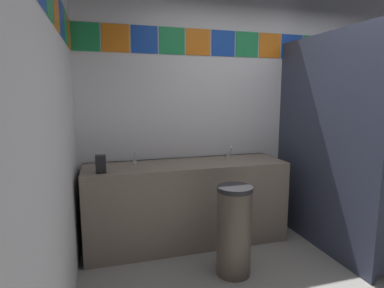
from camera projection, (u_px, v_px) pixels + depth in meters
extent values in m
cube|color=silver|center=(255.00, 110.00, 3.67)|extent=(3.97, 0.08, 2.70)
cube|color=#1E8C4C|center=(85.00, 37.00, 3.00)|extent=(0.27, 0.01, 0.27)
cube|color=orange|center=(116.00, 38.00, 3.08)|extent=(0.27, 0.01, 0.27)
cube|color=#1947B7|center=(145.00, 39.00, 3.16)|extent=(0.27, 0.01, 0.27)
cube|color=#1E8C4C|center=(172.00, 41.00, 3.24)|extent=(0.27, 0.01, 0.27)
cube|color=orange|center=(198.00, 42.00, 3.32)|extent=(0.27, 0.01, 0.27)
cube|color=#1947B7|center=(223.00, 43.00, 3.40)|extent=(0.27, 0.01, 0.27)
cube|color=#1E8C4C|center=(247.00, 44.00, 3.47)|extent=(0.27, 0.01, 0.27)
cube|color=orange|center=(270.00, 46.00, 3.55)|extent=(0.27, 0.01, 0.27)
cube|color=#1947B7|center=(292.00, 47.00, 3.63)|extent=(0.27, 0.01, 0.27)
cube|color=#1E8C4C|center=(313.00, 48.00, 3.71)|extent=(0.27, 0.01, 0.27)
cube|color=orange|center=(333.00, 49.00, 3.79)|extent=(0.27, 0.01, 0.27)
cube|color=#1947B7|center=(352.00, 50.00, 3.87)|extent=(0.27, 0.01, 0.27)
cube|color=#1E8C4C|center=(370.00, 50.00, 3.94)|extent=(0.27, 0.01, 0.27)
cube|color=silver|center=(40.00, 131.00, 1.55)|extent=(0.08, 3.20, 2.70)
cube|color=orange|center=(56.00, 8.00, 2.00)|extent=(0.01, 0.27, 0.27)
cube|color=#1947B7|center=(61.00, 18.00, 2.28)|extent=(0.01, 0.27, 0.27)
cube|color=#1E8C4C|center=(65.00, 26.00, 2.56)|extent=(0.01, 0.27, 0.27)
cube|color=orange|center=(69.00, 33.00, 2.83)|extent=(0.01, 0.27, 0.27)
cube|color=gray|center=(187.00, 203.00, 3.25)|extent=(2.03, 0.58, 0.84)
cube|color=gray|center=(180.00, 162.00, 3.45)|extent=(2.03, 0.03, 0.08)
cylinder|color=silver|center=(136.00, 173.00, 3.02)|extent=(0.34, 0.34, 0.10)
cylinder|color=silver|center=(234.00, 166.00, 3.30)|extent=(0.34, 0.34, 0.10)
cylinder|color=silver|center=(135.00, 162.00, 3.14)|extent=(0.04, 0.04, 0.05)
cylinder|color=silver|center=(135.00, 156.00, 3.08)|extent=(0.02, 0.06, 0.09)
cylinder|color=silver|center=(229.00, 156.00, 3.42)|extent=(0.04, 0.04, 0.05)
cylinder|color=silver|center=(231.00, 150.00, 3.37)|extent=(0.02, 0.06, 0.09)
cube|color=black|center=(101.00, 164.00, 2.78)|extent=(0.09, 0.07, 0.16)
cylinder|color=black|center=(101.00, 172.00, 2.75)|extent=(0.02, 0.02, 0.03)
cube|color=#33384C|center=(321.00, 144.00, 3.07)|extent=(0.04, 1.46, 2.11)
cylinder|color=white|center=(345.00, 212.00, 3.58)|extent=(0.38, 0.38, 0.40)
torus|color=white|center=(346.00, 194.00, 3.55)|extent=(0.39, 0.39, 0.05)
cube|color=white|center=(334.00, 176.00, 3.72)|extent=(0.34, 0.17, 0.34)
cylinder|color=brown|center=(234.00, 233.00, 2.67)|extent=(0.29, 0.29, 0.74)
cylinder|color=#262628|center=(235.00, 189.00, 2.61)|extent=(0.30, 0.30, 0.04)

